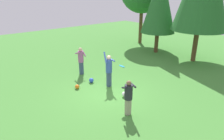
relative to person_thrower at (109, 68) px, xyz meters
name	(u,v)px	position (x,y,z in m)	size (l,w,h in m)	color
ground_plane	(107,93)	(0.61, -0.61, -1.07)	(40.00, 40.00, 0.00)	#478C38
person_thrower	(109,68)	(0.00, 0.00, 0.00)	(0.63, 0.61, 1.97)	#38476B
person_catcher	(128,95)	(2.67, -1.12, -0.14)	(0.70, 0.68, 1.57)	gray
person_bystander	(81,59)	(-2.52, -0.21, -0.05)	(0.60, 0.52, 1.73)	#38476B
frisbee	(122,66)	(1.62, -0.54, 0.69)	(0.33, 0.32, 0.12)	#2393D1
ball_blue	(91,80)	(-1.03, -0.48, -0.94)	(0.27, 0.27, 0.27)	blue
ball_white	(124,94)	(1.44, -0.17, -0.94)	(0.27, 0.27, 0.27)	white
ball_orange	(77,87)	(-0.85, -1.52, -0.95)	(0.24, 0.24, 0.24)	orange
tree_left	(160,1)	(-2.74, 7.42, 3.10)	(2.80, 2.80, 6.68)	brown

